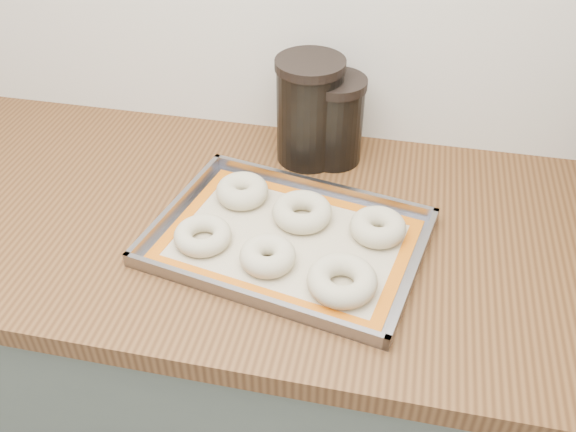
% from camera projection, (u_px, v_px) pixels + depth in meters
% --- Properties ---
extents(cabinet, '(3.00, 0.65, 0.86)m').
position_uv_depth(cabinet, '(391.00, 395.00, 1.38)').
color(cabinet, '#576155').
rests_on(cabinet, floor).
extents(countertop, '(3.06, 0.68, 0.04)m').
position_uv_depth(countertop, '(418.00, 248.00, 1.09)').
color(countertop, brown).
rests_on(countertop, cabinet).
extents(baking_tray, '(0.52, 0.41, 0.03)m').
position_uv_depth(baking_tray, '(288.00, 239.00, 1.07)').
color(baking_tray, gray).
rests_on(baking_tray, countertop).
extents(baking_mat, '(0.47, 0.37, 0.00)m').
position_uv_depth(baking_mat, '(288.00, 240.00, 1.07)').
color(baking_mat, '#C6B793').
rests_on(baking_mat, baking_tray).
extents(bagel_front_left, '(0.14, 0.14, 0.03)m').
position_uv_depth(bagel_front_left, '(203.00, 235.00, 1.06)').
color(bagel_front_left, '#C3B897').
rests_on(bagel_front_left, baking_mat).
extents(bagel_front_mid, '(0.11, 0.11, 0.04)m').
position_uv_depth(bagel_front_mid, '(268.00, 256.00, 1.02)').
color(bagel_front_mid, '#C3B897').
rests_on(bagel_front_mid, baking_mat).
extents(bagel_front_right, '(0.12, 0.12, 0.04)m').
position_uv_depth(bagel_front_right, '(342.00, 280.00, 0.97)').
color(bagel_front_right, '#C3B897').
rests_on(bagel_front_right, baking_mat).
extents(bagel_back_left, '(0.10, 0.10, 0.04)m').
position_uv_depth(bagel_back_left, '(242.00, 191.00, 1.15)').
color(bagel_back_left, '#C3B897').
rests_on(bagel_back_left, baking_mat).
extents(bagel_back_mid, '(0.15, 0.15, 0.04)m').
position_uv_depth(bagel_back_mid, '(302.00, 212.00, 1.11)').
color(bagel_back_mid, '#C3B897').
rests_on(bagel_back_mid, baking_mat).
extents(bagel_back_right, '(0.13, 0.13, 0.04)m').
position_uv_depth(bagel_back_right, '(378.00, 227.00, 1.07)').
color(bagel_back_right, '#C3B897').
rests_on(bagel_back_right, baking_mat).
extents(canister_left, '(0.14, 0.14, 0.22)m').
position_uv_depth(canister_left, '(309.00, 111.00, 1.22)').
color(canister_left, black).
rests_on(canister_left, countertop).
extents(canister_mid, '(0.12, 0.12, 0.18)m').
position_uv_depth(canister_mid, '(335.00, 120.00, 1.23)').
color(canister_mid, black).
rests_on(canister_mid, countertop).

